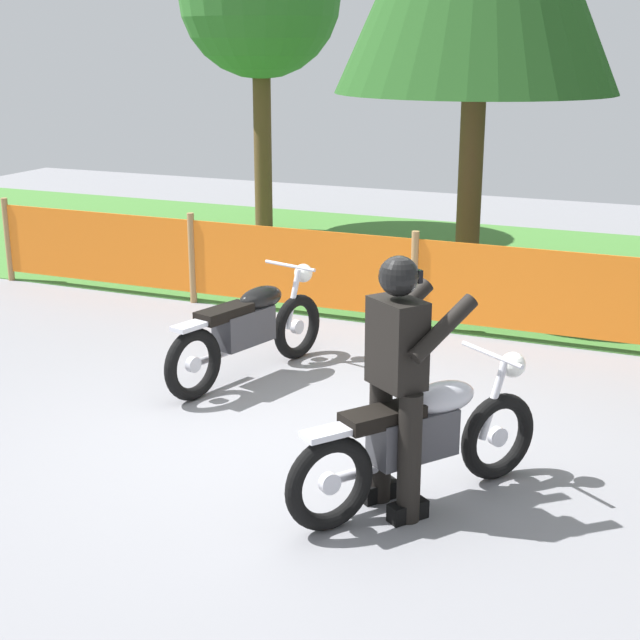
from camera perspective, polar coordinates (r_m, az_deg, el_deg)
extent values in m
cube|color=gray|center=(7.23, -1.62, -7.23)|extent=(24.00, 24.00, 0.02)
cube|color=#427A33|center=(12.68, 9.79, 3.21)|extent=(24.00, 5.99, 0.01)
cylinder|color=#997547|center=(12.37, -18.58, 4.70)|extent=(0.08, 0.08, 1.05)
cylinder|color=#997547|center=(10.81, -7.84, 3.77)|extent=(0.08, 0.08, 1.05)
cylinder|color=#997547|center=(9.75, 5.79, 2.41)|extent=(0.08, 0.08, 1.05)
cube|color=orange|center=(11.53, -13.57, 4.38)|extent=(2.59, 0.02, 0.85)
cube|color=orange|center=(10.20, -1.38, 3.26)|extent=(2.59, 0.02, 0.85)
cube|color=orange|center=(9.45, 13.53, 1.69)|extent=(2.59, 0.02, 0.85)
cylinder|color=brown|center=(14.86, -3.53, 10.69)|extent=(0.28, 0.28, 2.71)
cylinder|color=brown|center=(11.04, 9.13, 7.44)|extent=(0.28, 0.28, 2.36)
torus|color=black|center=(8.85, -1.41, -0.42)|extent=(0.27, 0.63, 0.63)
cylinder|color=silver|center=(8.85, -1.41, -0.42)|extent=(0.09, 0.15, 0.14)
torus|color=black|center=(7.91, -7.78, -2.72)|extent=(0.27, 0.63, 0.63)
cylinder|color=silver|center=(7.91, -7.78, -2.72)|extent=(0.09, 0.15, 0.14)
cube|color=#38383D|center=(8.28, -4.67, -0.43)|extent=(0.38, 0.63, 0.31)
ellipsoid|color=black|center=(8.37, -3.65, 1.33)|extent=(0.36, 0.55, 0.22)
cube|color=black|center=(8.05, -5.88, 0.43)|extent=(0.35, 0.58, 0.10)
cube|color=silver|center=(7.80, -7.87, -0.35)|extent=(0.24, 0.38, 0.04)
cylinder|color=silver|center=(8.73, -1.67, 1.27)|extent=(0.11, 0.23, 0.56)
sphere|color=white|center=(8.79, -1.03, 2.89)|extent=(0.22, 0.22, 0.18)
cylinder|color=silver|center=(8.62, -1.86, 3.34)|extent=(0.57, 0.19, 0.03)
cylinder|color=silver|center=(8.24, -6.71, -2.31)|extent=(0.21, 0.54, 0.07)
torus|color=black|center=(6.57, 10.84, -7.02)|extent=(0.45, 0.57, 0.62)
cylinder|color=silver|center=(6.57, 10.84, -7.02)|extent=(0.13, 0.14, 0.14)
torus|color=black|center=(5.82, 0.59, -9.97)|extent=(0.45, 0.57, 0.62)
cylinder|color=silver|center=(5.82, 0.59, -9.97)|extent=(0.13, 0.14, 0.14)
cube|color=#38383D|center=(6.07, 5.73, -7.05)|extent=(0.53, 0.61, 0.31)
ellipsoid|color=#B7B7C1|center=(6.12, 7.48, -4.75)|extent=(0.49, 0.55, 0.21)
cube|color=black|center=(5.86, 3.86, -5.91)|extent=(0.49, 0.57, 0.10)
cube|color=silver|center=(5.67, 0.61, -6.90)|extent=(0.33, 0.38, 0.04)
cylinder|color=silver|center=(6.43, 10.59, -4.84)|extent=(0.18, 0.22, 0.55)
sphere|color=white|center=(6.45, 11.73, -2.70)|extent=(0.24, 0.24, 0.18)
cylinder|color=silver|center=(6.29, 10.48, -2.10)|extent=(0.49, 0.37, 0.03)
cylinder|color=silver|center=(6.12, 2.67, -9.25)|extent=(0.37, 0.47, 0.07)
cylinder|color=black|center=(6.13, 3.71, -7.33)|extent=(0.21, 0.21, 0.86)
cube|color=black|center=(6.29, 3.65, -10.40)|extent=(0.24, 0.28, 0.12)
cylinder|color=black|center=(5.90, 5.50, -8.40)|extent=(0.21, 0.21, 0.86)
cube|color=black|center=(6.06, 5.40, -11.56)|extent=(0.24, 0.28, 0.12)
cube|color=black|center=(5.75, 4.75, -1.41)|extent=(0.43, 0.41, 0.56)
cylinder|color=black|center=(5.99, 4.95, 0.55)|extent=(0.36, 0.45, 0.38)
cylinder|color=black|center=(5.66, 7.56, -0.52)|extent=(0.36, 0.45, 0.38)
sphere|color=black|center=(5.64, 4.85, 2.69)|extent=(0.35, 0.35, 0.25)
cube|color=black|center=(5.69, 5.67, 2.82)|extent=(0.16, 0.13, 0.08)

